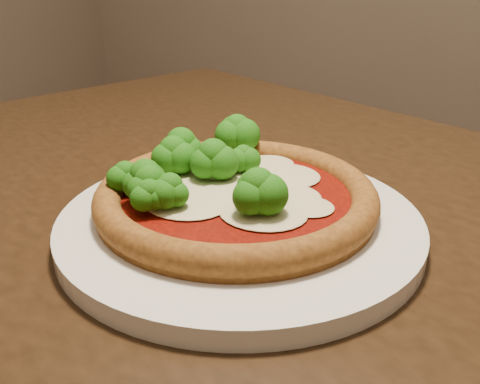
% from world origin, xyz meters
% --- Properties ---
extents(dining_table, '(1.39, 1.17, 0.75)m').
position_xyz_m(dining_table, '(-0.04, -0.15, 0.65)').
color(dining_table, black).
rests_on(dining_table, floor).
extents(plate, '(0.33, 0.33, 0.02)m').
position_xyz_m(plate, '(-0.04, -0.22, 0.76)').
color(plate, silver).
rests_on(plate, dining_table).
extents(pizza, '(0.26, 0.26, 0.06)m').
position_xyz_m(pizza, '(-0.05, -0.21, 0.79)').
color(pizza, brown).
rests_on(pizza, plate).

